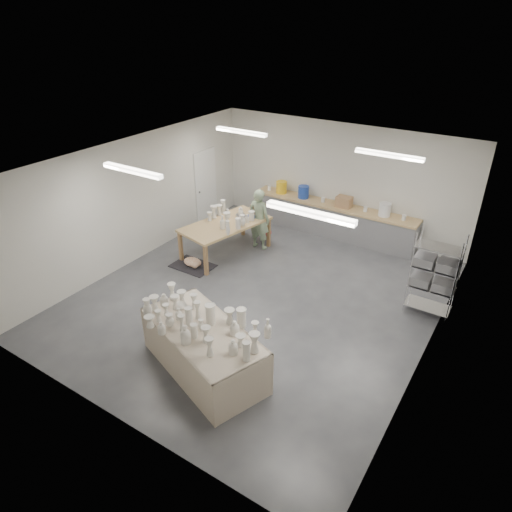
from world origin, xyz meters
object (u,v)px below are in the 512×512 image
Objects in this scene: work_table at (230,221)px; drying_table at (203,347)px; red_stool at (265,233)px; potter at (259,219)px.

drying_table is at bearing -47.80° from work_table.
drying_table reaches higher than work_table.
work_table is 1.14m from red_stool.
drying_table is at bearing 111.65° from potter.
drying_table is 5.54× the size of red_stool.
potter is at bearing 63.74° from work_table.
work_table reaches higher than red_stool.
potter is 3.38× the size of red_stool.
potter is at bearing -90.00° from red_stool.
drying_table reaches higher than red_stool.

